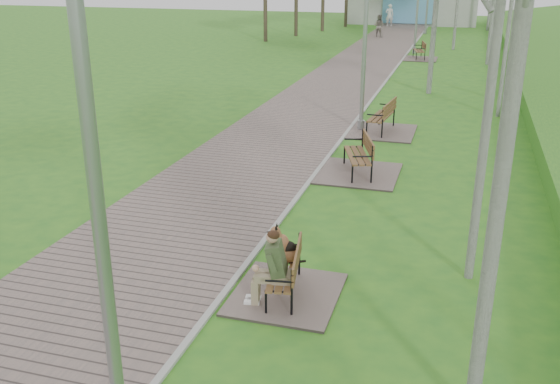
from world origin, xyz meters
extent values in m
cube|color=#6E5E59|center=(-1.75, 21.50, 0.02)|extent=(3.50, 67.00, 0.04)
cube|color=#999993|center=(0.00, 21.50, 0.03)|extent=(0.10, 67.00, 0.05)
cube|color=#528FB7|center=(-1.50, 48.40, 1.50)|extent=(4.00, 0.20, 2.60)
cube|color=#6E5E59|center=(0.89, 6.25, 0.02)|extent=(1.55, 1.72, 0.04)
cube|color=brown|center=(0.84, 6.25, 0.39)|extent=(0.60, 1.34, 0.03)
cube|color=brown|center=(1.05, 6.29, 0.62)|extent=(0.26, 1.28, 0.28)
cube|color=#6E5E59|center=(0.96, 12.15, 0.02)|extent=(1.83, 2.04, 0.04)
cube|color=brown|center=(0.91, 12.15, 0.46)|extent=(0.91, 1.59, 0.04)
cube|color=brown|center=(1.15, 12.23, 0.73)|extent=(0.51, 1.47, 0.34)
cube|color=#6E5E59|center=(0.95, 16.14, 0.02)|extent=(1.89, 2.10, 0.04)
cube|color=brown|center=(0.90, 16.14, 0.47)|extent=(0.63, 1.61, 0.04)
cube|color=brown|center=(1.15, 16.11, 0.75)|extent=(0.20, 1.57, 0.35)
cube|color=#6E5E59|center=(0.80, 31.11, 0.02)|extent=(1.74, 1.93, 0.04)
cube|color=brown|center=(0.75, 31.11, 0.44)|extent=(0.72, 1.51, 0.04)
cube|color=brown|center=(0.97, 31.16, 0.70)|extent=(0.33, 1.43, 0.32)
cylinder|color=gray|center=(0.16, 2.77, 2.86)|extent=(0.14, 0.14, 5.71)
cylinder|color=gray|center=(0.33, 16.20, 0.15)|extent=(0.20, 0.20, 0.30)
cylinder|color=gray|center=(0.33, 16.20, 2.52)|extent=(0.12, 0.12, 5.05)
cylinder|color=gray|center=(0.34, 33.19, 0.15)|extent=(0.20, 0.20, 0.29)
cylinder|color=gray|center=(0.34, 33.19, 2.45)|extent=(0.12, 0.12, 4.89)
cylinder|color=gray|center=(0.17, 43.30, 0.17)|extent=(0.22, 0.22, 0.33)
imported|color=silver|center=(-2.85, 47.60, 0.83)|extent=(0.67, 0.51, 1.65)
imported|color=gray|center=(-2.60, 40.14, 0.73)|extent=(0.81, 0.69, 1.46)
cylinder|color=silver|center=(3.57, 4.32, 4.00)|extent=(0.20, 0.20, 8.00)
cylinder|color=silver|center=(3.51, 7.63, 4.14)|extent=(0.16, 0.16, 8.27)
cylinder|color=silver|center=(4.26, 19.19, 3.46)|extent=(0.15, 0.15, 6.93)
camera|label=1|loc=(3.15, -1.64, 4.70)|focal=40.00mm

